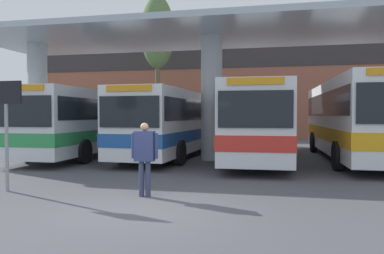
# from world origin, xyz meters

# --- Properties ---
(ground_plane) EXTENTS (100.00, 100.00, 0.00)m
(ground_plane) POSITION_xyz_m (0.00, 0.00, 0.00)
(ground_plane) COLOR #4C4C51
(townhouse_backdrop) EXTENTS (40.00, 0.58, 7.93)m
(townhouse_backdrop) POSITION_xyz_m (0.00, 24.84, 4.62)
(townhouse_backdrop) COLOR brown
(townhouse_backdrop) RESTS_ON ground_plane
(station_canopy) EXTENTS (22.46, 6.81, 5.76)m
(station_canopy) POSITION_xyz_m (0.00, 9.09, 4.81)
(station_canopy) COLOR silver
(station_canopy) RESTS_ON ground_plane
(transit_bus_left_bay) EXTENTS (3.00, 11.85, 3.12)m
(transit_bus_left_bay) POSITION_xyz_m (-6.25, 10.19, 1.75)
(transit_bus_left_bay) COLOR silver
(transit_bus_left_bay) RESTS_ON ground_plane
(transit_bus_center_bay) EXTENTS (3.00, 11.38, 3.09)m
(transit_bus_center_bay) POSITION_xyz_m (-2.01, 10.48, 1.73)
(transit_bus_center_bay) COLOR white
(transit_bus_center_bay) RESTS_ON ground_plane
(transit_bus_right_bay) EXTENTS (3.03, 12.30, 3.19)m
(transit_bus_right_bay) POSITION_xyz_m (1.94, 10.23, 1.78)
(transit_bus_right_bay) COLOR silver
(transit_bus_right_bay) RESTS_ON ground_plane
(transit_bus_far_right_bay) EXTENTS (3.02, 11.81, 3.44)m
(transit_bus_far_right_bay) POSITION_xyz_m (6.18, 10.48, 1.92)
(transit_bus_far_right_bay) COLOR white
(transit_bus_far_right_bay) RESTS_ON ground_plane
(info_sign_platform) EXTENTS (0.90, 0.09, 2.90)m
(info_sign_platform) POSITION_xyz_m (-4.14, 1.12, 2.07)
(info_sign_platform) COLOR gray
(info_sign_platform) RESTS_ON ground_plane
(pedestrian_waiting) EXTENTS (0.67, 0.30, 1.82)m
(pedestrian_waiting) POSITION_xyz_m (-0.38, 1.28, 1.11)
(pedestrian_waiting) COLOR #333856
(pedestrian_waiting) RESTS_ON ground_plane
(poplar_tree_behind_left) EXTENTS (2.51, 2.51, 11.05)m
(poplar_tree_behind_left) POSITION_xyz_m (-5.95, 19.97, 8.17)
(poplar_tree_behind_left) COLOR brown
(poplar_tree_behind_left) RESTS_ON ground_plane
(parked_car_street) EXTENTS (4.51, 2.08, 2.21)m
(parked_car_street) POSITION_xyz_m (-11.35, 21.33, 1.06)
(parked_car_street) COLOR #B2B7BC
(parked_car_street) RESTS_ON ground_plane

